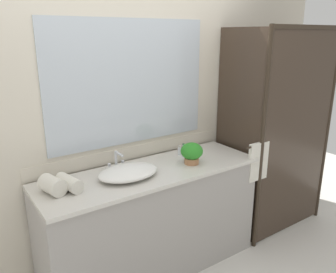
{
  "coord_description": "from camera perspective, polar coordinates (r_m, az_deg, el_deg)",
  "views": [
    {
      "loc": [
        -1.31,
        -2.11,
        1.92
      ],
      "look_at": [
        0.15,
        0.0,
        1.15
      ],
      "focal_mm": 36.44,
      "sensor_mm": 36.0,
      "label": 1
    }
  ],
  "objects": [
    {
      "name": "ground_plane",
      "position": [
        3.14,
        -2.41,
        -21.02
      ],
      "size": [
        8.0,
        8.0,
        0.0
      ],
      "primitive_type": "plane",
      "color": "silver"
    },
    {
      "name": "wall_back_with_mirror",
      "position": [
        2.84,
        -6.45,
        4.16
      ],
      "size": [
        4.4,
        0.06,
        2.6
      ],
      "color": "beige",
      "rests_on": "ground_plane"
    },
    {
      "name": "vanity_cabinet",
      "position": [
        2.89,
        -2.63,
        -13.85
      ],
      "size": [
        1.8,
        0.58,
        0.9
      ],
      "color": "#9E9993",
      "rests_on": "ground_plane"
    },
    {
      "name": "shower_enclosure",
      "position": [
        3.34,
        17.98,
        0.25
      ],
      "size": [
        1.2,
        0.59,
        2.0
      ],
      "color": "#2D2319",
      "rests_on": "ground_plane"
    },
    {
      "name": "sink_basin",
      "position": [
        2.56,
        -6.66,
        -5.94
      ],
      "size": [
        0.46,
        0.33,
        0.08
      ],
      "primitive_type": "ellipsoid",
      "color": "white",
      "rests_on": "vanity_cabinet"
    },
    {
      "name": "faucet",
      "position": [
        2.71,
        -8.58,
        -4.43
      ],
      "size": [
        0.17,
        0.14,
        0.15
      ],
      "color": "silver",
      "rests_on": "vanity_cabinet"
    },
    {
      "name": "potted_plant",
      "position": [
        2.79,
        4.0,
        -2.67
      ],
      "size": [
        0.18,
        0.18,
        0.18
      ],
      "color": "#B77A51",
      "rests_on": "vanity_cabinet"
    },
    {
      "name": "amenity_bottle_lotion",
      "position": [
        2.99,
        1.96,
        -2.37
      ],
      "size": [
        0.03,
        0.03,
        0.09
      ],
      "color": "silver",
      "rests_on": "vanity_cabinet"
    },
    {
      "name": "amenity_bottle_body_wash",
      "position": [
        3.05,
        2.6,
        -2.0
      ],
      "size": [
        0.03,
        0.03,
        0.09
      ],
      "color": "silver",
      "rests_on": "vanity_cabinet"
    },
    {
      "name": "rolled_towel_near_edge",
      "position": [
        2.41,
        -18.75,
        -7.73
      ],
      "size": [
        0.16,
        0.21,
        0.12
      ],
      "primitive_type": "cylinder",
      "rotation": [
        1.57,
        0.0,
        0.25
      ],
      "color": "silver",
      "rests_on": "vanity_cabinet"
    },
    {
      "name": "rolled_towel_middle",
      "position": [
        2.44,
        -16.2,
        -7.48
      ],
      "size": [
        0.14,
        0.24,
        0.1
      ],
      "primitive_type": "cylinder",
      "rotation": [
        1.57,
        0.0,
        0.22
      ],
      "color": "silver",
      "rests_on": "vanity_cabinet"
    }
  ]
}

